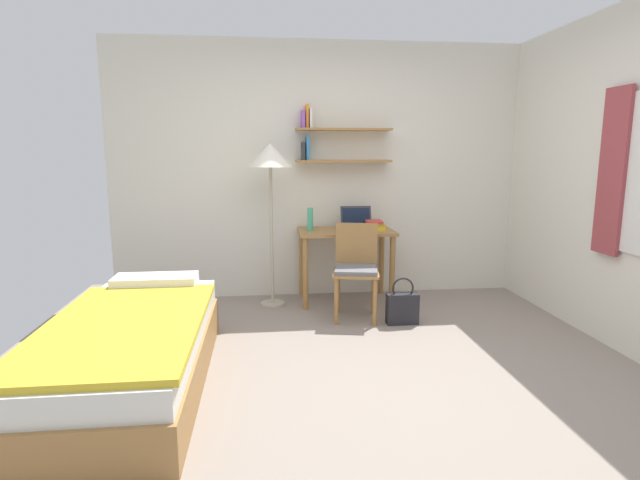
# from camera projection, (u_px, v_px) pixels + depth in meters

# --- Properties ---
(ground_plane) EXTENTS (5.28, 5.28, 0.00)m
(ground_plane) POSITION_uv_depth(u_px,v_px,m) (364.00, 374.00, 3.41)
(ground_plane) COLOR gray
(wall_back) EXTENTS (4.40, 0.27, 2.60)m
(wall_back) POSITION_uv_depth(u_px,v_px,m) (328.00, 171.00, 5.16)
(wall_back) COLOR silver
(wall_back) RESTS_ON ground_plane
(bed) EXTENTS (0.93, 2.04, 0.54)m
(bed) POSITION_uv_depth(u_px,v_px,m) (132.00, 351.00, 3.20)
(bed) COLOR #9E703D
(bed) RESTS_ON ground_plane
(desk) EXTENTS (0.94, 0.55, 0.73)m
(desk) POSITION_uv_depth(u_px,v_px,m) (346.00, 245.00, 4.98)
(desk) COLOR #9E703D
(desk) RESTS_ON ground_plane
(desk_chair) EXTENTS (0.48, 0.48, 0.85)m
(desk_chair) POSITION_uv_depth(u_px,v_px,m) (356.00, 266.00, 4.52)
(desk_chair) COLOR #9E703D
(desk_chair) RESTS_ON ground_plane
(standing_lamp) EXTENTS (0.42, 0.42, 1.58)m
(standing_lamp) POSITION_uv_depth(u_px,v_px,m) (270.00, 163.00, 4.71)
(standing_lamp) COLOR #B2A893
(standing_lamp) RESTS_ON ground_plane
(laptop) EXTENTS (0.32, 0.24, 0.23)m
(laptop) POSITION_uv_depth(u_px,v_px,m) (357.00, 224.00, 4.99)
(laptop) COLOR #2D2D33
(laptop) RESTS_ON desk
(water_bottle) EXTENTS (0.06, 0.06, 0.23)m
(water_bottle) POSITION_uv_depth(u_px,v_px,m) (310.00, 220.00, 4.87)
(water_bottle) COLOR #42A87F
(water_bottle) RESTS_ON desk
(book_stack) EXTENTS (0.19, 0.25, 0.09)m
(book_stack) POSITION_uv_depth(u_px,v_px,m) (375.00, 225.00, 4.97)
(book_stack) COLOR gold
(book_stack) RESTS_ON desk
(handbag) EXTENTS (0.28, 0.11, 0.42)m
(handbag) POSITION_uv_depth(u_px,v_px,m) (402.00, 307.00, 4.39)
(handbag) COLOR #232328
(handbag) RESTS_ON ground_plane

